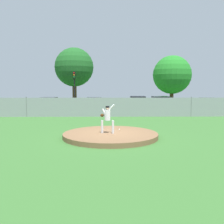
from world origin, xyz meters
name	(u,v)px	position (x,y,z in m)	size (l,w,h in m)	color
ground_plane	(110,123)	(0.00, 6.00, 0.00)	(80.00, 80.00, 0.00)	#386B2D
asphalt_strip	(109,112)	(0.00, 14.50, 0.00)	(44.00, 7.00, 0.01)	#2B2B2D
pitchers_mound	(110,135)	(0.00, 0.00, 0.13)	(5.35, 5.35, 0.26)	brown
pitcher_youth	(107,117)	(-0.18, -0.10, 1.20)	(0.80, 0.32, 1.63)	silver
baseball	(119,130)	(0.54, 0.92, 0.29)	(0.07, 0.07, 0.07)	white
chainlink_fence	(109,107)	(0.00, 10.00, 0.92)	(39.56, 0.07, 1.93)	gray
parked_car_white	(137,104)	(3.26, 14.65, 0.85)	(2.06, 4.17, 1.82)	silver
parked_car_silver	(48,105)	(-6.93, 14.75, 0.80)	(1.92, 4.31, 1.68)	#B7BABF
parked_car_burgundy	(94,105)	(-1.70, 14.65, 0.80)	(2.07, 4.77, 1.66)	maroon
parked_car_navy	(210,105)	(11.62, 14.54, 0.77)	(1.95, 4.18, 1.62)	#161E4C
parked_car_charcoal	(161,105)	(5.87, 14.18, 0.86)	(2.06, 4.83, 1.80)	#232328
parked_car_red	(16,105)	(-10.70, 14.84, 0.75)	(1.94, 4.77, 1.55)	#A81919
traffic_cone_orange	(73,108)	(-4.45, 17.13, 0.26)	(0.40, 0.40, 0.55)	orange
traffic_light_near	(74,83)	(-4.47, 18.75, 3.30)	(0.28, 0.46, 4.83)	black
tree_leaning_west	(74,67)	(-4.95, 22.52, 5.64)	(5.53, 5.53, 8.44)	#4C331E
tree_broad_left	(172,75)	(9.43, 23.55, 4.64)	(5.68, 5.68, 7.50)	#4C331E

